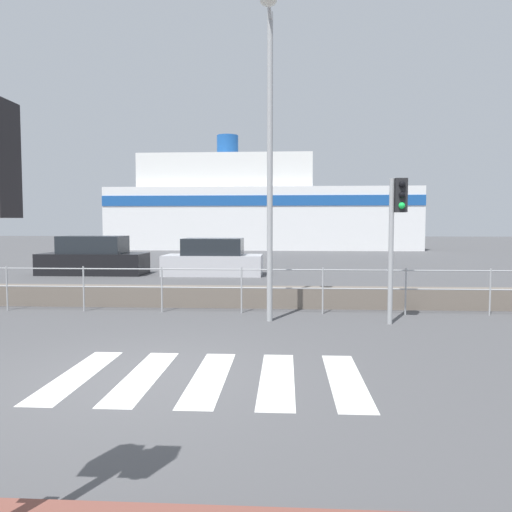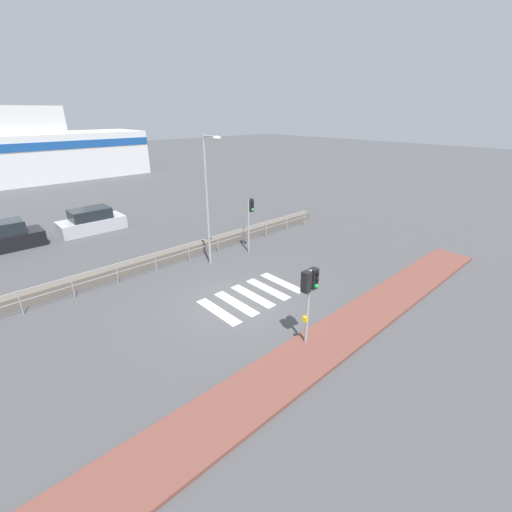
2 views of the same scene
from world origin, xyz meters
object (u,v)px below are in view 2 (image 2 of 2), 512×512
traffic_light_far (250,214)px  ferry_boat (17,151)px  streetlamp (209,188)px  traffic_light_near (309,288)px  parked_car_silver (92,221)px  parked_car_black (0,239)px

traffic_light_far → ferry_boat: size_ratio=0.12×
streetlamp → traffic_light_near: bearing=-102.0°
ferry_boat → traffic_light_far: bearing=-81.5°
streetlamp → traffic_light_far: bearing=0.9°
traffic_light_near → traffic_light_far: (4.13, 7.39, 0.02)m
traffic_light_near → ferry_boat: bearing=90.9°
traffic_light_far → ferry_boat: ferry_boat is taller
traffic_light_far → parked_car_silver: 11.05m
traffic_light_near → parked_car_silver: (-1.03, 17.04, -1.52)m
parked_car_black → parked_car_silver: (4.93, -0.00, -0.04)m
traffic_light_far → streetlamp: (-2.57, -0.04, 1.75)m
traffic_light_far → streetlamp: 3.11m
ferry_boat → parked_car_black: size_ratio=5.91×
parked_car_black → parked_car_silver: parked_car_black is taller
traffic_light_far → ferry_boat: 32.49m
ferry_boat → parked_car_silver: (-0.38, -22.47, -2.66)m
traffic_light_near → streetlamp: (1.56, 7.35, 1.78)m
parked_car_black → ferry_boat: bearing=76.7°
traffic_light_near → ferry_boat: (-0.65, 39.51, 1.13)m
ferry_boat → parked_car_black: 23.23m
parked_car_silver → ferry_boat: bearing=89.0°
streetlamp → parked_car_silver: 10.56m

